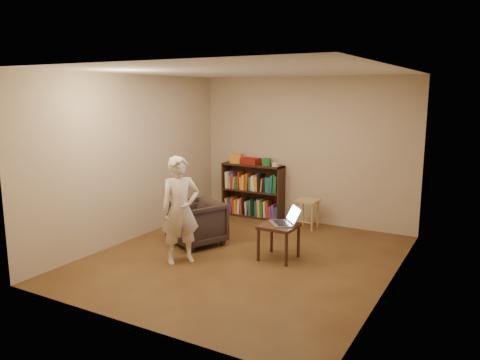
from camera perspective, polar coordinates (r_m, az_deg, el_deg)
The scene contains 15 objects.
floor at distance 6.74m, azimuth 0.44°, elevation -9.50°, with size 4.50×4.50×0.00m, color #4B2E18.
ceiling at distance 6.34m, azimuth 0.48°, elevation 13.16°, with size 4.50×4.50×0.00m, color silver.
wall_back at distance 8.43m, azimuth 7.92°, elevation 3.58°, with size 4.00×4.00×0.00m, color #C8B397.
wall_left at distance 7.58m, azimuth -12.90°, elevation 2.62°, with size 4.50×4.50×0.00m, color #C8B397.
wall_right at distance 5.73m, azimuth 18.23°, elevation -0.17°, with size 4.50×4.50×0.00m, color #C8B397.
bookshelf at distance 8.83m, azimuth 1.60°, elevation -1.67°, with size 1.20×0.30×1.00m.
box_yellow at distance 8.87m, azimuth -0.45°, elevation 2.64°, with size 0.21×0.16×0.17m, color orange.
red_cloth at distance 8.75m, azimuth 1.29°, elevation 2.32°, with size 0.33×0.24×0.11m, color maroon.
box_green at distance 8.58m, azimuth 3.28°, elevation 2.21°, with size 0.13×0.13×0.13m, color #1B662A.
box_white at distance 8.48m, azimuth 4.35°, elevation 1.89°, with size 0.09×0.09×0.07m, color silver.
stool at distance 8.15m, azimuth 8.26°, elevation -3.07°, with size 0.35×0.35×0.50m.
armchair at distance 7.26m, azimuth -5.34°, elevation -5.25°, with size 0.72×0.74×0.68m, color #2B221C.
side_table at distance 6.61m, azimuth 4.76°, elevation -6.15°, with size 0.49×0.49×0.50m.
laptop at distance 6.61m, azimuth 5.58°, elevation -4.88°, with size 0.53×0.53×0.25m.
person at distance 6.44m, azimuth -7.29°, elevation -3.66°, with size 0.54×0.35×1.48m, color beige.
Camera 1 is at (3.07, -5.53, 2.32)m, focal length 35.00 mm.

